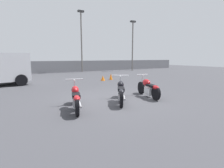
% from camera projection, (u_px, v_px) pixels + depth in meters
% --- Properties ---
extents(ground_plane, '(60.00, 60.00, 0.00)m').
position_uv_depth(ground_plane, '(111.00, 99.00, 7.24)').
color(ground_plane, '#424247').
extents(fence_back, '(40.00, 0.04, 1.33)m').
position_uv_depth(fence_back, '(45.00, 67.00, 19.32)').
color(fence_back, gray).
rests_on(fence_back, ground_plane).
extents(light_pole_left, '(0.70, 0.35, 6.37)m').
position_uv_depth(light_pole_left, '(133.00, 41.00, 22.65)').
color(light_pole_left, slate).
rests_on(light_pole_left, ground_plane).
extents(light_pole_right, '(0.70, 0.35, 7.04)m').
position_uv_depth(light_pole_right, '(81.00, 36.00, 20.31)').
color(light_pole_right, slate).
rests_on(light_pole_right, ground_plane).
extents(motorcycle_slot_0, '(0.83, 1.98, 0.95)m').
position_uv_depth(motorcycle_slot_0, '(76.00, 98.00, 5.76)').
color(motorcycle_slot_0, black).
rests_on(motorcycle_slot_0, ground_plane).
extents(motorcycle_slot_1, '(1.29, 1.89, 0.98)m').
position_uv_depth(motorcycle_slot_1, '(121.00, 92.00, 6.75)').
color(motorcycle_slot_1, black).
rests_on(motorcycle_slot_1, ground_plane).
extents(motorcycle_slot_2, '(0.73, 1.89, 0.94)m').
position_uv_depth(motorcycle_slot_2, '(148.00, 88.00, 7.63)').
color(motorcycle_slot_2, black).
rests_on(motorcycle_slot_2, ground_plane).
extents(traffic_cone_near, '(0.27, 0.27, 0.49)m').
position_uv_depth(traffic_cone_near, '(111.00, 77.00, 13.62)').
color(traffic_cone_near, orange).
rests_on(traffic_cone_near, ground_plane).
extents(traffic_cone_far, '(0.31, 0.31, 0.39)m').
position_uv_depth(traffic_cone_far, '(103.00, 78.00, 13.06)').
color(traffic_cone_far, orange).
rests_on(traffic_cone_far, ground_plane).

